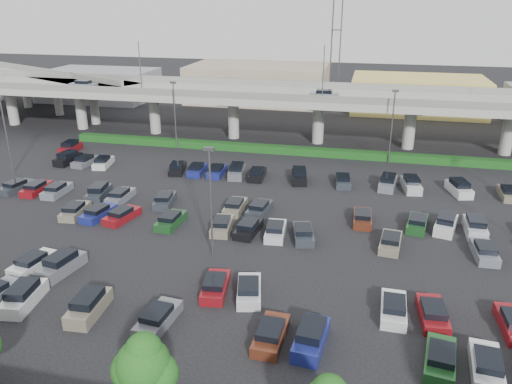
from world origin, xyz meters
TOP-DOWN VIEW (x-y plane):
  - ground at (0.00, 0.00)m, footprint 280.00×280.00m
  - overpass at (-0.18, 31.99)m, footprint 150.00×13.00m
  - on_ramp at (-52.10, 43.05)m, footprint 50.93×30.13m
  - hedge at (0.00, 25.00)m, footprint 66.00×1.60m
  - tree_row at (0.70, -26.53)m, footprint 65.07×3.66m
  - parked_cars at (-0.75, -3.58)m, footprint 63.21×41.60m
  - light_poles at (-4.13, 2.00)m, footprint 66.90×48.38m
  - distant_buildings at (12.38, 61.81)m, footprint 138.00×24.00m
  - comm_tower at (4.00, 74.00)m, footprint 2.40×2.40m

SIDE VIEW (x-z plane):
  - ground at x=0.00m, z-range 0.00..0.00m
  - hedge at x=0.00m, z-range 0.00..1.10m
  - parked_cars at x=-0.75m, z-range -0.23..1.44m
  - tree_row at x=0.70m, z-range 0.55..6.49m
  - distant_buildings at x=12.38m, z-range -0.76..8.24m
  - light_poles at x=-4.13m, z-range 1.09..11.39m
  - on_ramp at x=-52.10m, z-range 2.46..11.26m
  - overpass at x=-0.18m, z-range -0.93..14.87m
  - comm_tower at x=4.00m, z-range 0.61..30.61m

